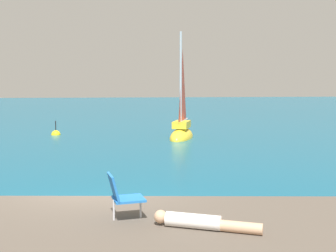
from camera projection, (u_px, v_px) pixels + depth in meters
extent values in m
plane|color=#0F5675|center=(96.00, 220.00, 10.02)|extent=(160.00, 160.00, 0.00)
cube|color=#4A5339|center=(29.00, 242.00, 8.62)|extent=(1.15, 1.11, 0.71)
cube|color=#4C5440|center=(206.00, 238.00, 8.87)|extent=(0.99, 0.98, 0.48)
ellipsoid|color=yellow|center=(182.00, 138.00, 24.61)|extent=(2.21, 3.62, 1.18)
cube|color=yellow|center=(182.00, 124.00, 24.53)|extent=(1.26, 1.68, 0.39)
cylinder|color=#B7B7BC|center=(181.00, 80.00, 23.97)|extent=(0.13, 0.13, 5.36)
cylinder|color=#B2B2B7|center=(184.00, 120.00, 25.24)|extent=(0.78, 2.06, 0.10)
pyramid|color=#DB4C38|center=(183.00, 84.00, 24.57)|extent=(0.61, 1.64, 4.07)
cylinder|color=white|center=(193.00, 221.00, 6.95)|extent=(0.92, 0.57, 0.24)
cylinder|color=tan|center=(240.00, 227.00, 6.73)|extent=(0.71, 0.44, 0.18)
sphere|color=tan|center=(161.00, 217.00, 7.10)|extent=(0.22, 0.22, 0.22)
cube|color=blue|center=(129.00, 199.00, 7.41)|extent=(0.60, 0.57, 0.04)
cube|color=blue|center=(114.00, 187.00, 7.31)|extent=(0.24, 0.50, 0.45)
cylinder|color=silver|center=(141.00, 208.00, 7.48)|extent=(0.04, 0.04, 0.35)
cylinder|color=silver|center=(114.00, 210.00, 7.35)|extent=(0.04, 0.04, 0.35)
sphere|color=yellow|center=(56.00, 135.00, 26.10)|extent=(0.56, 0.56, 0.56)
cylinder|color=black|center=(56.00, 126.00, 26.04)|extent=(0.06, 0.06, 0.60)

